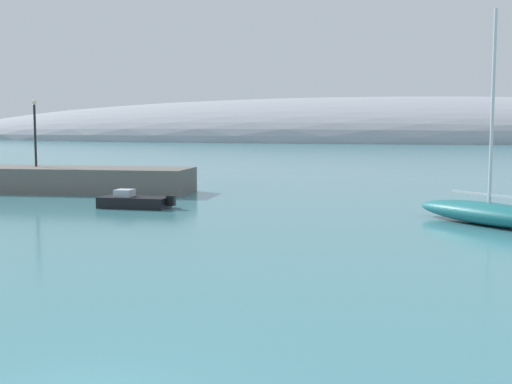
{
  "coord_description": "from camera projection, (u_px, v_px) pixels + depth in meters",
  "views": [
    {
      "loc": [
        5.38,
        -9.26,
        4.65
      ],
      "look_at": [
        -2.42,
        21.8,
        1.43
      ],
      "focal_mm": 47.67,
      "sensor_mm": 36.0,
      "label": 1
    }
  ],
  "objects": [
    {
      "name": "sailboat_teal_mid_mooring",
      "position": [
        489.0,
        213.0,
        31.26
      ],
      "size": [
        7.25,
        7.13,
        9.8
      ],
      "rotation": [
        0.0,
        0.0,
        5.51
      ],
      "color": "#1E6B70",
      "rests_on": "water"
    },
    {
      "name": "breakwater_rocks",
      "position": [
        17.0,
        179.0,
        47.07
      ],
      "size": [
        24.91,
        6.04,
        1.69
      ],
      "primitive_type": "cube",
      "rotation": [
        0.0,
        0.0,
        0.07
      ],
      "color": "#66605B",
      "rests_on": "ground"
    },
    {
      "name": "distant_ridge",
      "position": [
        378.0,
        140.0,
        194.99
      ],
      "size": [
        280.47,
        79.62,
        24.61
      ],
      "primitive_type": "ellipsoid",
      "color": "#999EA8",
      "rests_on": "ground"
    },
    {
      "name": "harbor_lamp_post",
      "position": [
        35.0,
        126.0,
        46.91
      ],
      "size": [
        0.36,
        0.36,
        4.62
      ],
      "color": "black",
      "rests_on": "breakwater_rocks"
    },
    {
      "name": "motorboat_black_alongside_breakwater",
      "position": [
        134.0,
        202.0,
        37.69
      ],
      "size": [
        4.32,
        1.66,
        1.02
      ],
      "rotation": [
        0.0,
        0.0,
        3.15
      ],
      "color": "black",
      "rests_on": "water"
    }
  ]
}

